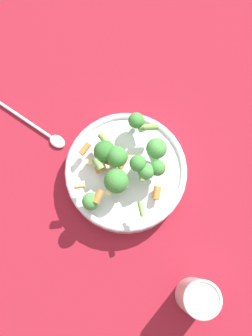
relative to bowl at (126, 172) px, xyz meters
name	(u,v)px	position (x,y,z in m)	size (l,w,h in m)	color
ground_plane	(126,175)	(0.00, 0.00, -0.03)	(3.00, 3.00, 0.00)	maroon
bowl	(126,172)	(0.00, 0.00, 0.00)	(0.24, 0.24, 0.05)	silver
pasta_salad	(124,163)	(0.00, 0.00, 0.06)	(0.18, 0.21, 0.07)	#8CB766
cup	(197,297)	(-0.20, 0.18, 0.03)	(0.07, 0.07, 0.11)	silver
spoon	(44,132)	(0.20, -0.03, -0.02)	(0.17, 0.06, 0.01)	silver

